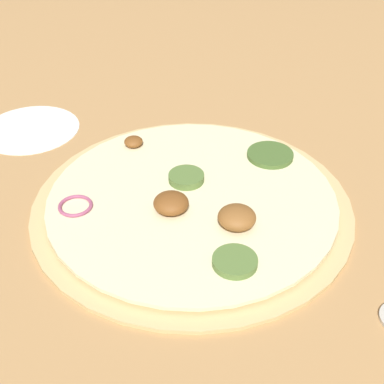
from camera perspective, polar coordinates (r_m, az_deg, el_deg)
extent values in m
plane|color=tan|center=(0.57, 0.00, -1.51)|extent=(3.00, 3.00, 0.00)
cylinder|color=#D6B77A|center=(0.56, 0.00, -1.16)|extent=(0.34, 0.34, 0.01)
cylinder|color=beige|center=(0.56, 0.00, -0.65)|extent=(0.30, 0.30, 0.00)
cylinder|color=#567538|center=(0.58, -0.61, 1.56)|extent=(0.04, 0.04, 0.01)
ellipsoid|color=brown|center=(0.52, 4.81, -2.70)|extent=(0.04, 0.04, 0.02)
ellipsoid|color=brown|center=(0.54, -2.25, -1.18)|extent=(0.04, 0.04, 0.02)
ellipsoid|color=brown|center=(0.64, -6.26, 5.36)|extent=(0.02, 0.02, 0.01)
torus|color=#A34C70|center=(0.56, -12.33, -1.45)|extent=(0.04, 0.04, 0.00)
cylinder|color=#47662D|center=(0.62, 8.34, 3.94)|extent=(0.05, 0.05, 0.01)
cylinder|color=#567538|center=(0.48, 4.59, -7.39)|extent=(0.04, 0.04, 0.01)
cylinder|color=white|center=(0.73, -16.86, 6.47)|extent=(0.13, 0.13, 0.00)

